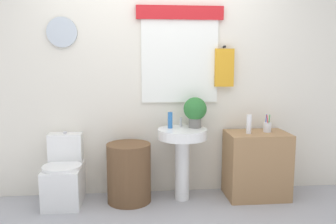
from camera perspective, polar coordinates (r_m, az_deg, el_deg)
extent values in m
cube|color=silver|center=(3.77, -1.73, 6.28)|extent=(4.40, 0.10, 2.60)
cube|color=white|center=(3.73, 1.92, 8.31)|extent=(0.81, 0.03, 0.87)
cube|color=red|center=(3.75, 1.99, 15.91)|extent=(0.91, 0.04, 0.14)
cylinder|color=silver|center=(3.77, -16.92, 12.35)|extent=(0.30, 0.03, 0.30)
cylinder|color=black|center=(3.81, 9.17, 10.47)|extent=(0.02, 0.06, 0.02)
cube|color=gold|center=(3.79, 9.17, 7.15)|extent=(0.20, 0.05, 0.40)
cube|color=white|center=(3.75, -16.60, -11.37)|extent=(0.36, 0.50, 0.39)
cylinder|color=white|center=(3.63, -16.92, -8.58)|extent=(0.38, 0.38, 0.03)
cube|color=white|center=(3.81, -16.33, -5.61)|extent=(0.34, 0.18, 0.30)
cylinder|color=silver|center=(3.78, -16.43, -3.23)|extent=(0.04, 0.04, 0.02)
cylinder|color=brown|center=(3.65, -6.39, -9.82)|extent=(0.45, 0.45, 0.61)
cylinder|color=white|center=(3.67, 2.32, -9.29)|extent=(0.15, 0.15, 0.65)
cylinder|color=white|center=(3.57, 2.35, -3.56)|extent=(0.51, 0.51, 0.10)
cylinder|color=silver|center=(3.67, 2.11, -1.65)|extent=(0.03, 0.03, 0.10)
cube|color=#9E754C|center=(3.85, 14.22, -8.34)|extent=(0.63, 0.44, 0.70)
cylinder|color=#2D6BB7|center=(3.58, 0.36, -1.35)|extent=(0.05, 0.05, 0.17)
cylinder|color=slate|center=(3.63, 4.42, -1.76)|extent=(0.13, 0.13, 0.10)
sphere|color=#2D7033|center=(3.61, 4.45, 0.53)|extent=(0.24, 0.24, 0.24)
cylinder|color=white|center=(3.67, 13.05, -1.94)|extent=(0.05, 0.05, 0.20)
cylinder|color=silver|center=(3.81, 15.90, -2.41)|extent=(0.08, 0.08, 0.10)
cylinder|color=green|center=(3.82, 16.13, -1.72)|extent=(0.02, 0.03, 0.18)
cylinder|color=blue|center=(3.81, 15.67, -1.72)|extent=(0.03, 0.03, 0.18)
cylinder|color=red|center=(3.79, 15.98, -1.79)|extent=(0.04, 0.02, 0.18)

